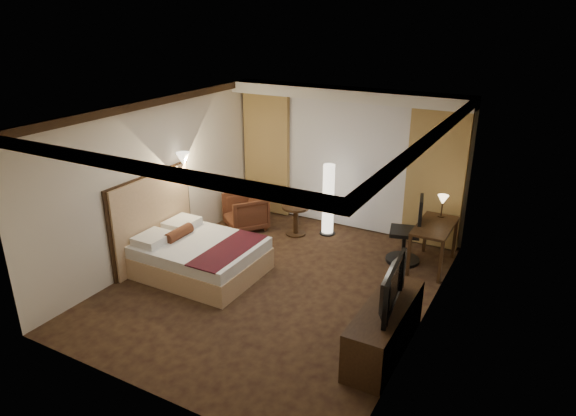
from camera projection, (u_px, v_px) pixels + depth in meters
The scene contains 21 objects.
floor at pixel (276, 285), 7.97m from camera, with size 4.50×5.50×0.01m, color black.
ceiling at pixel (274, 112), 6.99m from camera, with size 4.50×5.50×0.01m, color white.
back_wall at pixel (348, 159), 9.72m from camera, with size 4.50×0.02×2.70m, color silver.
left_wall at pixel (157, 181), 8.49m from camera, with size 0.02×5.50×2.70m, color silver.
right_wall at pixel (429, 235), 6.47m from camera, with size 0.02×5.50×2.70m, color silver.
crown_molding at pixel (274, 116), 7.01m from camera, with size 4.50×5.50×0.12m, color black, non-canonical shape.
soffit at pixel (345, 94), 9.06m from camera, with size 4.50×0.50×0.20m, color white.
curtain_sheer at pixel (346, 165), 9.69m from camera, with size 2.48×0.04×2.45m, color silver.
curtain_left_drape at pixel (267, 154), 10.41m from camera, with size 1.00×0.14×2.45m, color tan.
curtain_right_drape at pixel (435, 179), 8.88m from camera, with size 1.00×0.14×2.45m, color tan.
wall_sconce at pixel (183, 159), 8.72m from camera, with size 0.24×0.24×0.24m, color white, non-canonical shape.
bed at pixel (201, 258), 8.24m from camera, with size 1.87×1.46×0.55m, color white, non-canonical shape.
headboard at pixel (153, 219), 8.49m from camera, with size 0.12×1.76×1.50m, color tan, non-canonical shape.
armchair at pixel (245, 210), 9.90m from camera, with size 0.73×0.68×0.75m, color #542E19.
side_table at pixel (296, 220), 9.66m from camera, with size 0.52×0.52×0.57m, color black, non-canonical shape.
floor_lamp at pixel (328, 200), 9.53m from camera, with size 0.29×0.29×1.38m, color white, non-canonical shape.
desk at pixel (433, 246), 8.42m from camera, with size 0.55×1.10×0.75m, color black, non-canonical shape.
desk_lamp at pixel (442, 207), 8.55m from camera, with size 0.18×0.18×0.34m, color #FFD899, non-canonical shape.
office_chair at pixel (405, 229), 8.51m from camera, with size 0.57×0.57×1.18m, color black, non-canonical shape.
dresser at pixel (385, 328), 6.34m from camera, with size 0.50×1.66×0.65m, color black, non-canonical shape.
television at pixel (386, 283), 6.12m from camera, with size 1.05×0.61×0.14m, color black.
Camera 1 is at (3.54, -6.03, 4.02)m, focal length 32.00 mm.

